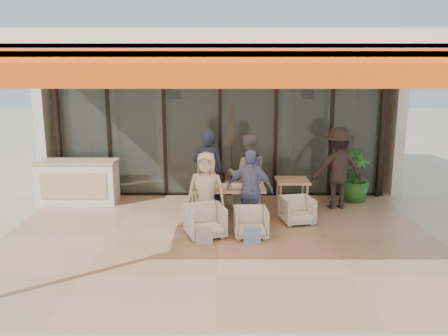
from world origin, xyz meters
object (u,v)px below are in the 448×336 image
object	(u,v)px
diner_periwinkle	(250,190)
side_table	(292,184)
chair_far_left	(209,194)
diner_cream	(206,191)
host_counter	(78,182)
standing_woman	(337,168)
dining_table	(227,188)
potted_palm	(354,176)
diner_navy	(208,172)
diner_grey	(247,175)
chair_far_right	(246,194)
chair_near_right	(251,221)
side_chair	(297,209)
chair_near_left	(205,220)

from	to	relation	value
diner_periwinkle	side_table	distance (m)	1.42
chair_far_left	diner_periwinkle	bearing A→B (deg)	139.81
diner_cream	side_table	bearing A→B (deg)	37.83
host_counter	diner_periwinkle	xyz separation A→B (m)	(3.90, -1.67, 0.25)
side_table	standing_woman	bearing A→B (deg)	16.68
dining_table	chair_far_left	distance (m)	1.10
host_counter	potted_palm	distance (m)	6.48
diner_navy	diner_grey	world-z (taller)	diner_navy
chair_far_right	diner_periwinkle	size ratio (longest dim) A/B	0.39
host_counter	diner_navy	xyz separation A→B (m)	(3.06, -0.77, 0.40)
diner_periwinkle	diner_navy	bearing A→B (deg)	147.79
chair_near_right	standing_woman	world-z (taller)	standing_woman
diner_grey	potted_palm	distance (m)	2.76
side_table	side_chair	bearing A→B (deg)	-90.00
dining_table	side_table	size ratio (longest dim) A/B	2.01
host_counter	chair_far_right	bearing A→B (deg)	-4.00
dining_table	chair_near_right	world-z (taller)	dining_table
diner_navy	host_counter	bearing A→B (deg)	-12.87
diner_grey	potted_palm	bearing A→B (deg)	-164.84
chair_near_right	diner_grey	size ratio (longest dim) A/B	0.36
potted_palm	side_chair	bearing A→B (deg)	-135.13
chair_near_left	chair_near_right	bearing A→B (deg)	-18.65
chair_near_right	diner_navy	xyz separation A→B (m)	(-0.84, 1.40, 0.62)
standing_woman	side_table	bearing A→B (deg)	9.28
chair_far_right	side_table	size ratio (longest dim) A/B	0.83
chair_near_right	potted_palm	xyz separation A→B (m)	(2.58, 2.35, 0.31)
diner_periwinkle	side_table	xyz separation A→B (m)	(0.98, 1.02, -0.14)
dining_table	diner_cream	size ratio (longest dim) A/B	0.99
chair_near_left	standing_woman	size ratio (longest dim) A/B	0.37
diner_cream	standing_woman	distance (m)	3.16
diner_navy	diner_grey	distance (m)	0.84
chair_far_left	chair_near_right	distance (m)	2.08
dining_table	diner_cream	bearing A→B (deg)	-132.26
host_counter	diner_navy	distance (m)	3.18
host_counter	side_chair	distance (m)	5.09
side_table	standing_woman	size ratio (longest dim) A/B	0.40
chair_far_right	chair_near_right	distance (m)	1.90
chair_near_right	potted_palm	size ratio (longest dim) A/B	0.50
side_table	potted_palm	xyz separation A→B (m)	(1.60, 0.84, -0.02)
diner_grey	standing_woman	bearing A→B (deg)	-173.21
chair_far_right	standing_woman	xyz separation A→B (m)	(2.03, -0.07, 0.61)
diner_periwinkle	diner_cream	bearing A→B (deg)	-165.24
diner_grey	diner_periwinkle	xyz separation A→B (m)	(0.00, -0.90, -0.09)
standing_woman	dining_table	bearing A→B (deg)	12.18
host_counter	dining_table	bearing A→B (deg)	-19.29
chair_far_left	side_table	bearing A→B (deg)	-173.09
chair_far_right	diner_cream	bearing A→B (deg)	64.94
chair_near_right	side_table	world-z (taller)	side_table
diner_navy	diner_periwinkle	size ratio (longest dim) A/B	1.19
dining_table	standing_woman	xyz separation A→B (m)	(2.45, 0.87, 0.24)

